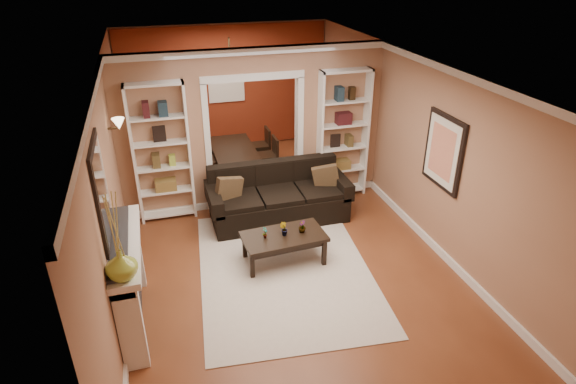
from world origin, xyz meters
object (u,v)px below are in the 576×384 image
object	(u,v)px
sofa	(279,194)
fireplace	(132,283)
bookshelf_left	(162,154)
bookshelf_right	(343,135)
coffee_table	(284,248)
dining_table	(235,159)

from	to	relation	value
sofa	fireplace	bearing A→B (deg)	-139.81
fireplace	sofa	bearing A→B (deg)	40.19
sofa	bookshelf_left	bearing A→B (deg)	161.84
bookshelf_right	fireplace	size ratio (longest dim) A/B	1.35
coffee_table	fireplace	size ratio (longest dim) A/B	0.69
coffee_table	dining_table	size ratio (longest dim) A/B	0.78
bookshelf_right	dining_table	distance (m)	2.42
sofa	bookshelf_left	xyz separation A→B (m)	(-1.77, 0.58, 0.70)
bookshelf_left	dining_table	distance (m)	2.26
bookshelf_right	bookshelf_left	bearing A→B (deg)	180.00
coffee_table	bookshelf_left	world-z (taller)	bookshelf_left
bookshelf_left	bookshelf_right	distance (m)	3.10
bookshelf_left	dining_table	bearing A→B (deg)	46.70
sofa	fireplace	xyz separation A→B (m)	(-2.31, -1.95, 0.13)
coffee_table	bookshelf_right	size ratio (longest dim) A/B	0.51
sofa	dining_table	size ratio (longest dim) A/B	1.55
sofa	coffee_table	distance (m)	1.27
sofa	dining_table	bearing A→B (deg)	99.27
sofa	bookshelf_left	world-z (taller)	bookshelf_left
coffee_table	bookshelf_left	xyz separation A→B (m)	(-1.51, 1.80, 0.93)
coffee_table	bookshelf_right	world-z (taller)	bookshelf_right
sofa	coffee_table	bearing A→B (deg)	-101.79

